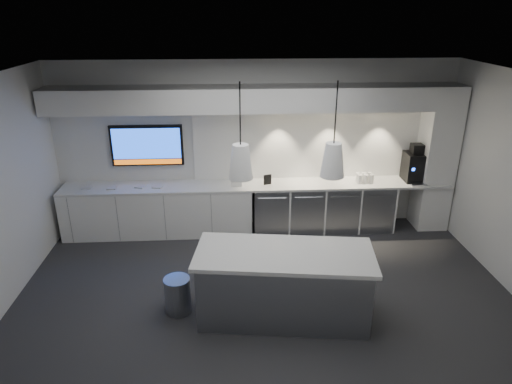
{
  "coord_description": "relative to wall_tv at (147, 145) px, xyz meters",
  "views": [
    {
      "loc": [
        -0.46,
        -5.32,
        3.78
      ],
      "look_at": [
        -0.07,
        1.1,
        1.18
      ],
      "focal_mm": 32.0,
      "sensor_mm": 36.0,
      "label": 1
    }
  ],
  "objects": [
    {
      "name": "wall_tv",
      "position": [
        0.0,
        0.0,
        0.0
      ],
      "size": [
        1.25,
        0.07,
        0.72
      ],
      "color": "black",
      "rests_on": "wall_back"
    },
    {
      "name": "back_counter",
      "position": [
        1.9,
        -0.27,
        -0.68
      ],
      "size": [
        6.8,
        0.65,
        0.04
      ],
      "primitive_type": "cube",
      "color": "silver",
      "rests_on": "left_base_cabinets"
    },
    {
      "name": "coffee_machine",
      "position": [
        4.73,
        -0.25,
        -0.38
      ],
      "size": [
        0.38,
        0.54,
        0.67
      ],
      "rotation": [
        0.0,
        0.0,
        -0.02
      ],
      "color": "black",
      "rests_on": "back_counter"
    },
    {
      "name": "fridge_unit_a",
      "position": [
        2.15,
        -0.27,
        -1.13
      ],
      "size": [
        0.6,
        0.61,
        0.85
      ],
      "primitive_type": "cube",
      "color": "#979B9F",
      "rests_on": "floor"
    },
    {
      "name": "fridge_unit_d",
      "position": [
        4.04,
        -0.27,
        -1.13
      ],
      "size": [
        0.6,
        0.61,
        0.85
      ],
      "primitive_type": "cube",
      "color": "#979B9F",
      "rests_on": "floor"
    },
    {
      "name": "sign_white",
      "position": [
        1.54,
        -0.39,
        -0.59
      ],
      "size": [
        0.18,
        0.03,
        0.14
      ],
      "primitive_type": "cube",
      "rotation": [
        0.0,
        0.0,
        0.07
      ],
      "color": "silver",
      "rests_on": "back_counter"
    },
    {
      "name": "soffit",
      "position": [
        1.9,
        -0.25,
        0.84
      ],
      "size": [
        6.9,
        0.6,
        0.4
      ],
      "primitive_type": "cube",
      "color": "white",
      "rests_on": "wall_back"
    },
    {
      "name": "column",
      "position": [
        5.1,
        -0.25,
        -0.26
      ],
      "size": [
        0.55,
        0.55,
        2.6
      ],
      "primitive_type": "cube",
      "color": "white",
      "rests_on": "floor"
    },
    {
      "name": "tray_b",
      "position": [
        -0.6,
        -0.34,
        -0.65
      ],
      "size": [
        0.17,
        0.17,
        0.02
      ],
      "primitive_type": "cube",
      "rotation": [
        0.0,
        0.0,
        0.04
      ],
      "color": "#BCBCBC",
      "rests_on": "back_counter"
    },
    {
      "name": "tray_c",
      "position": [
        -0.13,
        -0.29,
        -0.65
      ],
      "size": [
        0.2,
        0.2,
        0.02
      ],
      "primitive_type": "cube",
      "rotation": [
        0.0,
        0.0,
        -0.27
      ],
      "color": "#BCBCBC",
      "rests_on": "back_counter"
    },
    {
      "name": "fridge_unit_c",
      "position": [
        3.41,
        -0.27,
        -1.13
      ],
      "size": [
        0.6,
        0.61,
        0.85
      ],
      "primitive_type": "cube",
      "color": "#979B9F",
      "rests_on": "floor"
    },
    {
      "name": "wall_front",
      "position": [
        1.9,
        -4.95,
        -0.06
      ],
      "size": [
        7.0,
        0.0,
        7.0
      ],
      "primitive_type": "plane",
      "rotation": [
        -1.57,
        0.0,
        0.0
      ],
      "color": "white",
      "rests_on": "floor"
    },
    {
      "name": "island",
      "position": [
        2.1,
        -2.8,
        -1.08
      ],
      "size": [
        2.34,
        1.24,
        0.95
      ],
      "rotation": [
        0.0,
        0.0,
        -0.13
      ],
      "color": "#979B9F",
      "rests_on": "floor"
    },
    {
      "name": "backsplash",
      "position": [
        3.1,
        0.03,
        -0.01
      ],
      "size": [
        4.6,
        0.03,
        1.3
      ],
      "primitive_type": "cube",
      "color": "white",
      "rests_on": "wall_back"
    },
    {
      "name": "sign_black",
      "position": [
        2.09,
        -0.3,
        -0.57
      ],
      "size": [
        0.14,
        0.06,
        0.18
      ],
      "primitive_type": "cube",
      "rotation": [
        0.0,
        0.0,
        0.32
      ],
      "color": "black",
      "rests_on": "back_counter"
    },
    {
      "name": "fridge_unit_b",
      "position": [
        2.78,
        -0.27,
        -1.13
      ],
      "size": [
        0.6,
        0.61,
        0.85
      ],
      "primitive_type": "cube",
      "color": "#979B9F",
      "rests_on": "floor"
    },
    {
      "name": "pendant_right",
      "position": [
        2.63,
        -2.8,
        0.59
      ],
      "size": [
        0.28,
        0.28,
        1.1
      ],
      "color": "white",
      "rests_on": "ceiling"
    },
    {
      "name": "pendant_left",
      "position": [
        1.56,
        -2.8,
        0.59
      ],
      "size": [
        0.28,
        0.28,
        1.1
      ],
      "color": "white",
      "rests_on": "ceiling"
    },
    {
      "name": "tray_a",
      "position": [
        -1.04,
        -0.3,
        -0.65
      ],
      "size": [
        0.18,
        0.18,
        0.02
      ],
      "primitive_type": "cube",
      "rotation": [
        0.0,
        0.0,
        0.14
      ],
      "color": "#BCBCBC",
      "rests_on": "back_counter"
    },
    {
      "name": "tray_d",
      "position": [
        0.17,
        -0.32,
        -0.65
      ],
      "size": [
        0.18,
        0.18,
        0.02
      ],
      "primitive_type": "cube",
      "rotation": [
        0.0,
        0.0,
        -0.15
      ],
      "color": "#BCBCBC",
      "rests_on": "back_counter"
    },
    {
      "name": "floor",
      "position": [
        1.9,
        -2.45,
        -1.56
      ],
      "size": [
        7.0,
        7.0,
        0.0
      ],
      "primitive_type": "plane",
      "color": "#2C2C2E",
      "rests_on": "ground"
    },
    {
      "name": "cup_cluster",
      "position": [
        3.82,
        -0.3,
        -0.58
      ],
      "size": [
        0.3,
        0.19,
        0.16
      ],
      "primitive_type": null,
      "color": "white",
      "rests_on": "back_counter"
    },
    {
      "name": "left_base_cabinets",
      "position": [
        0.15,
        -0.27,
        -1.13
      ],
      "size": [
        3.3,
        0.63,
        0.86
      ],
      "primitive_type": "cube",
      "color": "white",
      "rests_on": "floor"
    },
    {
      "name": "wall_back",
      "position": [
        1.9,
        0.05,
        -0.06
      ],
      "size": [
        7.0,
        0.0,
        7.0
      ],
      "primitive_type": "plane",
      "rotation": [
        1.57,
        0.0,
        0.0
      ],
      "color": "white",
      "rests_on": "floor"
    },
    {
      "name": "bin",
      "position": [
        0.71,
        -2.61,
        -1.31
      ],
      "size": [
        0.42,
        0.42,
        0.49
      ],
      "primitive_type": "cylinder",
      "rotation": [
        0.0,
        0.0,
        -0.21
      ],
      "color": "#979B9F",
      "rests_on": "floor"
    },
    {
      "name": "ceiling",
      "position": [
        1.9,
        -2.45,
        1.44
      ],
      "size": [
        7.0,
        7.0,
        0.0
      ],
      "primitive_type": "plane",
      "rotation": [
        3.14,
        0.0,
        0.0
      ],
      "color": "black",
      "rests_on": "wall_back"
    }
  ]
}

